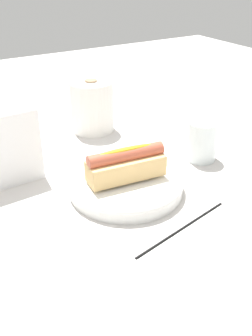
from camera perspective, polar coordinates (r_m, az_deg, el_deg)
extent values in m
plane|color=beige|center=(0.75, -0.02, -4.01)|extent=(2.40, 2.40, 0.00)
cylinder|color=white|center=(0.76, 0.00, -2.54)|extent=(0.22, 0.22, 0.03)
torus|color=white|center=(0.75, 0.00, -1.73)|extent=(0.23, 0.23, 0.01)
cube|color=#DBB270|center=(0.74, 0.00, 0.00)|extent=(0.15, 0.07, 0.04)
cylinder|color=#BC563D|center=(0.73, 0.00, 1.92)|extent=(0.15, 0.04, 0.03)
ellipsoid|color=gold|center=(0.72, 0.00, 2.75)|extent=(0.11, 0.02, 0.01)
cylinder|color=white|center=(0.88, 11.08, 3.97)|extent=(0.07, 0.07, 0.09)
cylinder|color=silver|center=(0.89, 10.96, 2.77)|extent=(0.06, 0.06, 0.05)
cylinder|color=white|center=(1.01, -5.02, 9.02)|extent=(0.11, 0.11, 0.13)
cylinder|color=#997A5B|center=(0.99, -5.19, 12.66)|extent=(0.03, 0.03, 0.00)
cube|color=white|center=(0.79, -16.51, 2.88)|extent=(0.11, 0.05, 0.15)
cylinder|color=black|center=(0.67, 8.30, -8.66)|extent=(0.22, 0.05, 0.01)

